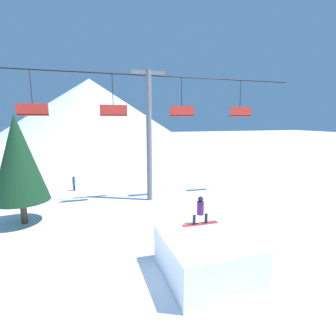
{
  "coord_description": "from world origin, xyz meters",
  "views": [
    {
      "loc": [
        -2.81,
        -8.53,
        5.92
      ],
      "look_at": [
        1.39,
        4.51,
        3.37
      ],
      "focal_mm": 28.0,
      "sensor_mm": 36.0,
      "label": 1
    }
  ],
  "objects_px": {
    "snow_ramp": "(206,256)",
    "distant_skier": "(74,183)",
    "pine_tree_near": "(18,159)",
    "snowboarder": "(200,211)"
  },
  "relations": [
    {
      "from": "snow_ramp",
      "to": "distant_skier",
      "type": "distance_m",
      "value": 15.33
    },
    {
      "from": "pine_tree_near",
      "to": "distant_skier",
      "type": "xyz_separation_m",
      "value": [
        2.54,
        6.52,
        -3.11
      ]
    },
    {
      "from": "snow_ramp",
      "to": "distant_skier",
      "type": "height_order",
      "value": "snow_ramp"
    },
    {
      "from": "snow_ramp",
      "to": "pine_tree_near",
      "type": "bearing_deg",
      "value": 134.27
    },
    {
      "from": "distant_skier",
      "to": "snow_ramp",
      "type": "bearing_deg",
      "value": -70.28
    },
    {
      "from": "snowboarder",
      "to": "pine_tree_near",
      "type": "distance_m",
      "value": 10.56
    },
    {
      "from": "pine_tree_near",
      "to": "distant_skier",
      "type": "relative_size",
      "value": 5.07
    },
    {
      "from": "snowboarder",
      "to": "pine_tree_near",
      "type": "xyz_separation_m",
      "value": [
        -7.99,
        6.72,
        1.62
      ]
    },
    {
      "from": "snow_ramp",
      "to": "snowboarder",
      "type": "relative_size",
      "value": 2.22
    },
    {
      "from": "snow_ramp",
      "to": "pine_tree_near",
      "type": "height_order",
      "value": "pine_tree_near"
    }
  ]
}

